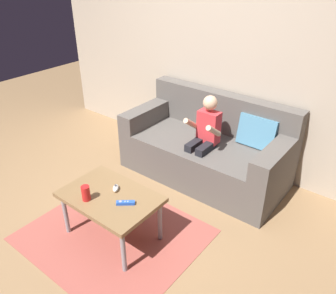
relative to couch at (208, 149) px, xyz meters
name	(u,v)px	position (x,y,z in m)	size (l,w,h in m)	color
ground_plane	(93,239)	(-0.22, -1.41, -0.30)	(8.86, 8.86, 0.00)	olive
wall_back	(215,46)	(-0.22, 0.39, 0.95)	(4.43, 0.05, 2.50)	#B2A38E
couch	(208,149)	(0.00, 0.00, 0.00)	(1.67, 0.80, 0.84)	#56514C
person_seated_on_couch	(204,137)	(0.05, -0.18, 0.23)	(0.30, 0.37, 0.93)	black
coffee_table	(110,200)	(-0.11, -1.27, 0.07)	(0.77, 0.52, 0.42)	brown
area_rug	(114,235)	(-0.11, -1.27, -0.30)	(1.38, 1.20, 0.01)	#9E4C42
game_remote_blue_near_edge	(125,203)	(0.06, -1.27, 0.13)	(0.13, 0.12, 0.03)	blue
nunchuk_white	(116,188)	(-0.12, -1.20, 0.14)	(0.09, 0.10, 0.05)	white
soda_can	(86,193)	(-0.21, -1.42, 0.18)	(0.07, 0.07, 0.12)	red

